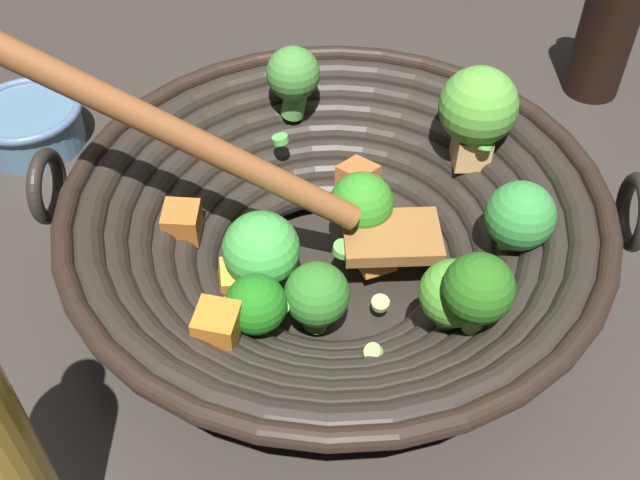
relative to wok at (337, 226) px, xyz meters
The scene contains 4 objects.
ground_plane 0.06m from the wok, 38.31° to the left, with size 4.00×4.00×0.00m, color #332D28.
wok is the anchor object (origin of this frame).
soy_sauce_bottle 0.37m from the wok, 99.24° to the right, with size 0.05×0.05×0.18m.
prep_bowl 0.33m from the wok, ahead, with size 0.10×0.10×0.04m.
Camera 1 is at (-0.21, 0.31, 0.44)m, focal length 42.27 mm.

